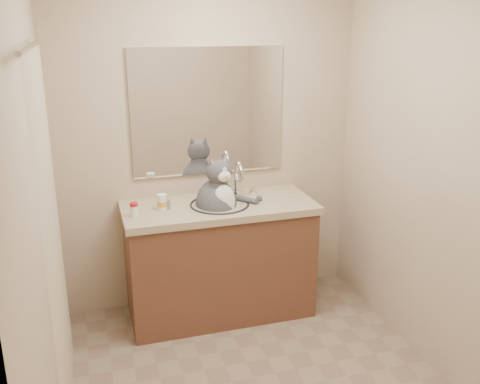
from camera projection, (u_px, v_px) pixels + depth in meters
The scene contains 8 objects.
room at pixel (265, 199), 2.74m from camera, with size 2.22×2.52×2.42m.
vanity at pixel (220, 257), 3.85m from camera, with size 1.34×0.59×1.12m.
mirror at pixel (208, 112), 3.79m from camera, with size 1.10×0.02×0.90m, color white.
shower_curtain at pixel (54, 245), 2.59m from camera, with size 0.02×1.30×1.93m.
cat at pixel (217, 202), 3.70m from camera, with size 0.47×0.38×0.57m.
pill_bottle_redcap at pixel (134, 209), 3.48m from camera, with size 0.07×0.07×0.09m.
pill_bottle_orange at pixel (162, 202), 3.59m from camera, with size 0.08×0.08×0.11m.
grey_canister at pixel (167, 204), 3.62m from camera, with size 0.05×0.05×0.06m.
Camera 1 is at (-0.88, -2.45, 2.08)m, focal length 40.00 mm.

